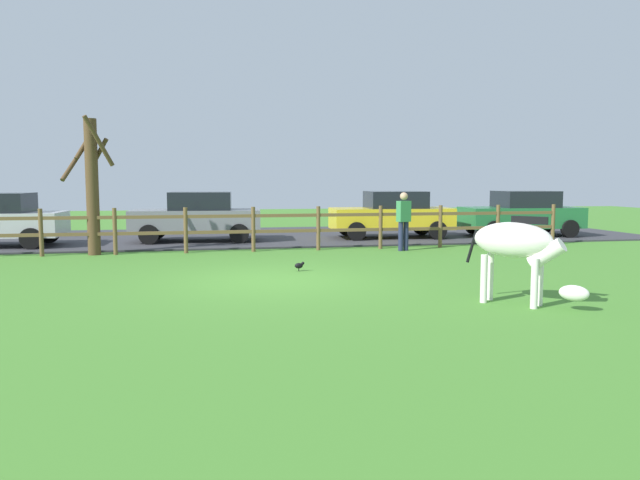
# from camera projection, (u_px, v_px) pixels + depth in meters

# --- Properties ---
(ground_plane) EXTENTS (60.00, 60.00, 0.00)m
(ground_plane) POSITION_uv_depth(u_px,v_px,m) (276.00, 281.00, 11.90)
(ground_plane) COLOR #47842D
(parking_asphalt) EXTENTS (28.00, 7.40, 0.05)m
(parking_asphalt) POSITION_uv_depth(u_px,v_px,m) (243.00, 237.00, 20.97)
(parking_asphalt) COLOR #38383D
(parking_asphalt) RESTS_ON ground_plane
(paddock_fence) EXTENTS (20.28, 0.11, 1.24)m
(paddock_fence) POSITION_uv_depth(u_px,v_px,m) (220.00, 227.00, 16.53)
(paddock_fence) COLOR brown
(paddock_fence) RESTS_ON ground_plane
(bare_tree) EXTENTS (1.37, 1.36, 3.62)m
(bare_tree) POSITION_uv_depth(u_px,v_px,m) (92.00, 182.00, 15.88)
(bare_tree) COLOR #513A23
(bare_tree) RESTS_ON ground_plane
(zebra) EXTENTS (1.47, 1.54, 1.41)m
(zebra) POSITION_uv_depth(u_px,v_px,m) (518.00, 247.00, 9.51)
(zebra) COLOR white
(zebra) RESTS_ON ground_plane
(crow_on_grass) EXTENTS (0.21, 0.10, 0.20)m
(crow_on_grass) POSITION_uv_depth(u_px,v_px,m) (299.00, 265.00, 13.13)
(crow_on_grass) COLOR black
(crow_on_grass) RESTS_ON ground_plane
(parked_car_green) EXTENTS (4.07, 2.03, 1.56)m
(parked_car_green) POSITION_uv_depth(u_px,v_px,m) (522.00, 213.00, 20.93)
(parked_car_green) COLOR #236B38
(parked_car_green) RESTS_ON parking_asphalt
(parked_car_yellow) EXTENTS (4.09, 2.06, 1.56)m
(parked_car_yellow) POSITION_uv_depth(u_px,v_px,m) (392.00, 214.00, 20.31)
(parked_car_yellow) COLOR yellow
(parked_car_yellow) RESTS_ON parking_asphalt
(parked_car_grey) EXTENTS (4.11, 2.11, 1.56)m
(parked_car_grey) POSITION_uv_depth(u_px,v_px,m) (197.00, 216.00, 19.12)
(parked_car_grey) COLOR slate
(parked_car_grey) RESTS_ON parking_asphalt
(visitor_near_fence) EXTENTS (0.41, 0.32, 1.64)m
(visitor_near_fence) POSITION_uv_depth(u_px,v_px,m) (404.00, 219.00, 16.91)
(visitor_near_fence) COLOR #232847
(visitor_near_fence) RESTS_ON ground_plane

